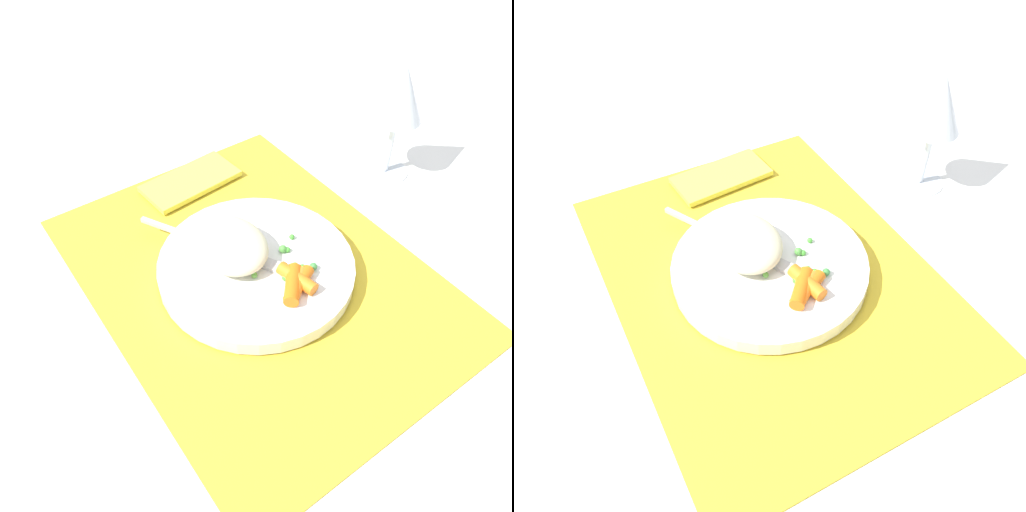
# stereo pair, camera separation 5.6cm
# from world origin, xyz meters

# --- Properties ---
(ground_plane) EXTENTS (2.40, 2.40, 0.00)m
(ground_plane) POSITION_xyz_m (0.00, 0.00, 0.00)
(ground_plane) COLOR white
(placemat) EXTENTS (0.51, 0.38, 0.01)m
(placemat) POSITION_xyz_m (0.00, 0.00, 0.00)
(placemat) COLOR gold
(placemat) RESTS_ON ground_plane
(plate) EXTENTS (0.24, 0.24, 0.02)m
(plate) POSITION_xyz_m (0.00, 0.00, 0.02)
(plate) COLOR white
(plate) RESTS_ON placemat
(rice_mound) EXTENTS (0.11, 0.09, 0.04)m
(rice_mound) POSITION_xyz_m (-0.03, -0.02, 0.04)
(rice_mound) COLOR beige
(rice_mound) RESTS_ON plate
(carrot_portion) EXTENTS (0.06, 0.06, 0.02)m
(carrot_portion) POSITION_xyz_m (0.06, 0.01, 0.03)
(carrot_portion) COLOR orange
(carrot_portion) RESTS_ON plate
(pea_scatter) EXTENTS (0.07, 0.08, 0.01)m
(pea_scatter) POSITION_xyz_m (0.02, 0.02, 0.03)
(pea_scatter) COLOR green
(pea_scatter) RESTS_ON plate
(fork) EXTENTS (0.18, 0.11, 0.01)m
(fork) POSITION_xyz_m (-0.04, -0.02, 0.03)
(fork) COLOR #BABABA
(fork) RESTS_ON plate
(wine_glass) EXTENTS (0.07, 0.07, 0.17)m
(wine_glass) POSITION_xyz_m (-0.06, 0.29, 0.12)
(wine_glass) COLOR silver
(wine_glass) RESTS_ON ground_plane
(napkin) EXTENTS (0.08, 0.15, 0.01)m
(napkin) POSITION_xyz_m (-0.20, 0.02, 0.01)
(napkin) COLOR #EAE54C
(napkin) RESTS_ON placemat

